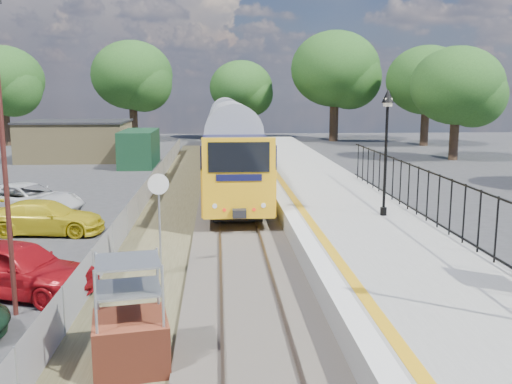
{
  "coord_description": "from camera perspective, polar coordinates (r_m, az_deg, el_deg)",
  "views": [
    {
      "loc": [
        -0.77,
        -14.16,
        5.4
      ],
      "look_at": [
        0.53,
        5.01,
        2.0
      ],
      "focal_mm": 40.0,
      "sensor_mm": 36.0,
      "label": 1
    }
  ],
  "objects": [
    {
      "name": "ground",
      "position": [
        15.17,
        -0.73,
        -10.81
      ],
      "size": [
        120.0,
        120.0,
        0.0
      ],
      "primitive_type": "plane",
      "color": "#2D2D30",
      "rests_on": "ground"
    },
    {
      "name": "track_bed",
      "position": [
        24.42,
        -3.09,
        -2.54
      ],
      "size": [
        5.9,
        80.0,
        0.29
      ],
      "color": "#473F38",
      "rests_on": "ground"
    },
    {
      "name": "platform",
      "position": [
        23.24,
        8.57,
        -2.38
      ],
      "size": [
        5.0,
        70.0,
        0.9
      ],
      "primitive_type": "cube",
      "color": "gray",
      "rests_on": "ground"
    },
    {
      "name": "platform_edge",
      "position": [
        22.8,
        3.53,
        -1.36
      ],
      "size": [
        0.9,
        70.0,
        0.01
      ],
      "color": "silver",
      "rests_on": "platform"
    },
    {
      "name": "victorian_lamp_north",
      "position": [
        21.08,
        12.96,
        6.79
      ],
      "size": [
        0.44,
        0.44,
        4.6
      ],
      "color": "black",
      "rests_on": "platform"
    },
    {
      "name": "palisade_fence",
      "position": [
        18.3,
        19.79,
        -1.79
      ],
      "size": [
        0.12,
        26.0,
        2.0
      ],
      "color": "black",
      "rests_on": "platform"
    },
    {
      "name": "wire_fence",
      "position": [
        26.82,
        -11.15,
        -0.47
      ],
      "size": [
        0.06,
        52.0,
        1.2
      ],
      "color": "#999EA3",
      "rests_on": "ground"
    },
    {
      "name": "outbuilding",
      "position": [
        46.65,
        -16.47,
        4.85
      ],
      "size": [
        10.8,
        10.1,
        3.12
      ],
      "color": "#988555",
      "rests_on": "ground"
    },
    {
      "name": "tree_line",
      "position": [
        56.21,
        -1.69,
        11.25
      ],
      "size": [
        56.8,
        43.8,
        11.88
      ],
      "color": "#332319",
      "rests_on": "ground"
    },
    {
      "name": "train",
      "position": [
        41.21,
        -2.8,
        5.76
      ],
      "size": [
        2.82,
        40.83,
        3.51
      ],
      "color": "#EDA915",
      "rests_on": "ground"
    },
    {
      "name": "brick_plinth",
      "position": [
        11.52,
        -12.51,
        -12.14
      ],
      "size": [
        1.64,
        1.64,
        2.28
      ],
      "rotation": [
        0.0,
        0.0,
        0.18
      ],
      "color": "brown",
      "rests_on": "ground"
    },
    {
      "name": "speed_sign",
      "position": [
        16.9,
        -9.68,
        -1.35
      ],
      "size": [
        0.62,
        0.1,
        3.05
      ],
      "rotation": [
        0.0,
        0.0,
        0.02
      ],
      "color": "#999EA3",
      "rests_on": "ground"
    },
    {
      "name": "carpark_lamp",
      "position": [
        14.53,
        -24.01,
        4.64
      ],
      "size": [
        0.25,
        0.5,
        7.5
      ],
      "color": "#431B16",
      "rests_on": "ground"
    },
    {
      "name": "car_red",
      "position": [
        16.64,
        -22.93,
        -7.0
      ],
      "size": [
        4.75,
        3.16,
        1.5
      ],
      "primitive_type": "imported",
      "rotation": [
        0.0,
        0.0,
        1.23
      ],
      "color": "#9E0E15",
      "rests_on": "ground"
    },
    {
      "name": "car_yellow",
      "position": [
        23.27,
        -20.29,
        -2.4
      ],
      "size": [
        4.56,
        2.16,
        1.28
      ],
      "primitive_type": "imported",
      "rotation": [
        0.0,
        0.0,
        1.49
      ],
      "color": "gold",
      "rests_on": "ground"
    },
    {
      "name": "car_white",
      "position": [
        26.98,
        -21.92,
        -0.72
      ],
      "size": [
        5.59,
        4.04,
        1.41
      ],
      "primitive_type": "imported",
      "rotation": [
        0.0,
        0.0,
        1.2
      ],
      "color": "silver",
      "rests_on": "ground"
    }
  ]
}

